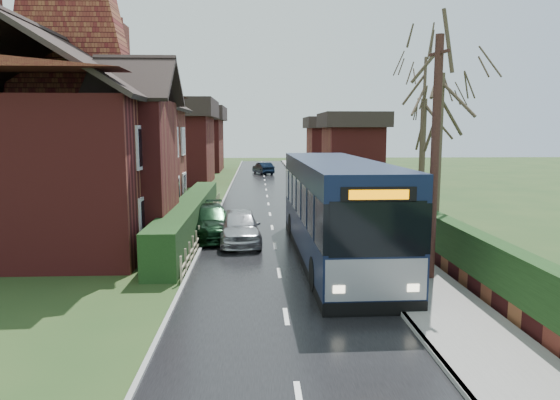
{
  "coord_description": "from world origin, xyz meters",
  "views": [
    {
      "loc": [
        -0.73,
        -18.4,
        4.82
      ],
      "look_at": [
        0.26,
        3.16,
        1.8
      ],
      "focal_mm": 32.0,
      "sensor_mm": 36.0,
      "label": 1
    }
  ],
  "objects_px": {
    "telegraph_pole": "(435,160)",
    "bus": "(335,210)",
    "car_green": "(210,221)",
    "brick_house": "(81,140)",
    "car_silver": "(240,227)",
    "bus_stop_sign": "(355,208)"
  },
  "relations": [
    {
      "from": "bus",
      "to": "car_green",
      "type": "xyz_separation_m",
      "value": [
        -5.1,
        4.04,
        -1.13
      ]
    },
    {
      "from": "car_green",
      "to": "telegraph_pole",
      "type": "height_order",
      "value": "telegraph_pole"
    },
    {
      "from": "car_silver",
      "to": "bus_stop_sign",
      "type": "xyz_separation_m",
      "value": [
        4.7,
        -1.51,
        1.01
      ]
    },
    {
      "from": "bus",
      "to": "car_green",
      "type": "relative_size",
      "value": 2.49
    },
    {
      "from": "bus",
      "to": "telegraph_pole",
      "type": "height_order",
      "value": "telegraph_pole"
    },
    {
      "from": "brick_house",
      "to": "bus",
      "type": "relative_size",
      "value": 1.19
    },
    {
      "from": "bus",
      "to": "car_green",
      "type": "bearing_deg",
      "value": 140.48
    },
    {
      "from": "car_green",
      "to": "brick_house",
      "type": "bearing_deg",
      "value": 161.49
    },
    {
      "from": "car_green",
      "to": "bus_stop_sign",
      "type": "bearing_deg",
      "value": -35.9
    },
    {
      "from": "telegraph_pole",
      "to": "bus",
      "type": "bearing_deg",
      "value": 116.9
    },
    {
      "from": "car_green",
      "to": "telegraph_pole",
      "type": "xyz_separation_m",
      "value": [
        7.7,
        -7.1,
        3.18
      ]
    },
    {
      "from": "bus",
      "to": "telegraph_pole",
      "type": "bearing_deg",
      "value": -50.8
    },
    {
      "from": "bus",
      "to": "bus_stop_sign",
      "type": "xyz_separation_m",
      "value": [
        1.0,
        1.2,
        -0.1
      ]
    },
    {
      "from": "brick_house",
      "to": "car_silver",
      "type": "distance_m",
      "value": 8.37
    },
    {
      "from": "car_green",
      "to": "telegraph_pole",
      "type": "relative_size",
      "value": 0.64
    },
    {
      "from": "car_silver",
      "to": "bus_stop_sign",
      "type": "bearing_deg",
      "value": -22.01
    },
    {
      "from": "car_silver",
      "to": "telegraph_pole",
      "type": "height_order",
      "value": "telegraph_pole"
    },
    {
      "from": "car_silver",
      "to": "telegraph_pole",
      "type": "bearing_deg",
      "value": -46.72
    },
    {
      "from": "brick_house",
      "to": "car_green",
      "type": "distance_m",
      "value": 6.93
    },
    {
      "from": "brick_house",
      "to": "bus_stop_sign",
      "type": "bearing_deg",
      "value": -16.85
    },
    {
      "from": "bus_stop_sign",
      "to": "telegraph_pole",
      "type": "xyz_separation_m",
      "value": [
        1.6,
        -4.26,
        2.15
      ]
    },
    {
      "from": "car_silver",
      "to": "car_green",
      "type": "distance_m",
      "value": 1.93
    }
  ]
}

